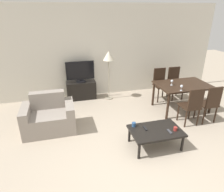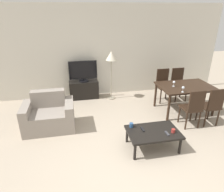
# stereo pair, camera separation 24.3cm
# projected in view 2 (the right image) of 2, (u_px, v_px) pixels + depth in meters

# --- Properties ---
(ground_plane) EXTENTS (18.00, 18.00, 0.00)m
(ground_plane) POSITION_uv_depth(u_px,v_px,m) (136.00, 170.00, 3.42)
(ground_plane) COLOR tan
(wall_back) EXTENTS (7.53, 0.06, 2.70)m
(wall_back) POSITION_uv_depth(u_px,v_px,m) (103.00, 52.00, 6.00)
(wall_back) COLOR silver
(wall_back) RESTS_ON ground_plane
(armchair) EXTENTS (1.11, 0.74, 0.83)m
(armchair) POSITION_uv_depth(u_px,v_px,m) (49.00, 116.00, 4.52)
(armchair) COLOR gray
(armchair) RESTS_ON ground_plane
(tv_stand) EXTENTS (0.86, 0.36, 0.54)m
(tv_stand) POSITION_uv_depth(u_px,v_px,m) (84.00, 90.00, 6.09)
(tv_stand) COLOR black
(tv_stand) RESTS_ON ground_plane
(tv) EXTENTS (0.82, 0.29, 0.62)m
(tv) POSITION_uv_depth(u_px,v_px,m) (83.00, 71.00, 5.85)
(tv) COLOR black
(tv) RESTS_ON tv_stand
(coffee_table) EXTENTS (0.99, 0.65, 0.38)m
(coffee_table) POSITION_uv_depth(u_px,v_px,m) (153.00, 133.00, 3.84)
(coffee_table) COLOR black
(coffee_table) RESTS_ON ground_plane
(dining_table) EXTENTS (1.37, 0.93, 0.72)m
(dining_table) POSITION_uv_depth(u_px,v_px,m) (185.00, 89.00, 5.15)
(dining_table) COLOR black
(dining_table) RESTS_ON ground_plane
(dining_chair_near) EXTENTS (0.40, 0.40, 0.94)m
(dining_chair_near) POSITION_uv_depth(u_px,v_px,m) (193.00, 107.00, 4.46)
(dining_chair_near) COLOR black
(dining_chair_near) RESTS_ON ground_plane
(dining_chair_far) EXTENTS (0.40, 0.40, 0.94)m
(dining_chair_far) POSITION_uv_depth(u_px,v_px,m) (178.00, 82.00, 5.94)
(dining_chair_far) COLOR black
(dining_chair_far) RESTS_ON ground_plane
(dining_chair_near_right) EXTENTS (0.40, 0.40, 0.94)m
(dining_chair_near_right) POSITION_uv_depth(u_px,v_px,m) (212.00, 105.00, 4.55)
(dining_chair_near_right) COLOR black
(dining_chair_near_right) RESTS_ON ground_plane
(dining_chair_far_left) EXTENTS (0.40, 0.40, 0.94)m
(dining_chair_far_left) POSITION_uv_depth(u_px,v_px,m) (163.00, 83.00, 5.85)
(dining_chair_far_left) COLOR black
(dining_chair_far_left) RESTS_ON ground_plane
(floor_lamp) EXTENTS (0.31, 0.31, 1.45)m
(floor_lamp) POSITION_uv_depth(u_px,v_px,m) (111.00, 58.00, 5.67)
(floor_lamp) COLOR gray
(floor_lamp) RESTS_ON ground_plane
(remote_primary) EXTENTS (0.04, 0.15, 0.02)m
(remote_primary) POSITION_uv_depth(u_px,v_px,m) (143.00, 129.00, 3.87)
(remote_primary) COLOR black
(remote_primary) RESTS_ON coffee_table
(remote_secondary) EXTENTS (0.04, 0.15, 0.02)m
(remote_secondary) POSITION_uv_depth(u_px,v_px,m) (167.00, 133.00, 3.74)
(remote_secondary) COLOR #38383D
(remote_secondary) RESTS_ON coffee_table
(cup_white_near) EXTENTS (0.08, 0.08, 0.09)m
(cup_white_near) POSITION_uv_depth(u_px,v_px,m) (131.00, 125.00, 3.94)
(cup_white_near) COLOR navy
(cup_white_near) RESTS_ON coffee_table
(cup_colored_far) EXTENTS (0.07, 0.07, 0.07)m
(cup_colored_far) POSITION_uv_depth(u_px,v_px,m) (173.00, 131.00, 3.77)
(cup_colored_far) COLOR maroon
(cup_colored_far) RESTS_ON coffee_table
(wine_glass_left) EXTENTS (0.07, 0.07, 0.15)m
(wine_glass_left) POSITION_uv_depth(u_px,v_px,m) (174.00, 83.00, 5.03)
(wine_glass_left) COLOR silver
(wine_glass_left) RESTS_ON dining_table
(wine_glass_center) EXTENTS (0.07, 0.07, 0.15)m
(wine_glass_center) POSITION_uv_depth(u_px,v_px,m) (183.00, 88.00, 4.68)
(wine_glass_center) COLOR silver
(wine_glass_center) RESTS_ON dining_table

